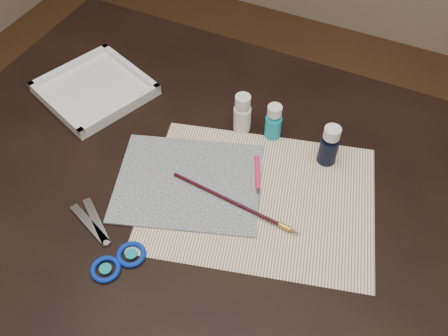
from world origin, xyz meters
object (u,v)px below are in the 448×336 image
at_px(scissors, 98,238).
at_px(palette_tray, 95,88).
at_px(paper, 259,198).
at_px(paint_bottle_navy, 329,145).
at_px(paint_bottle_cyan, 274,122).
at_px(canvas, 189,182).
at_px(paint_bottle_white, 242,113).

distance_m(scissors, palette_tray, 0.41).
bearing_deg(paper, scissors, -136.39).
xyz_separation_m(paper, paint_bottle_navy, (0.09, 0.15, 0.05)).
bearing_deg(paint_bottle_cyan, paint_bottle_navy, -7.85).
height_order(canvas, paint_bottle_navy, paint_bottle_navy).
relative_size(paint_bottle_cyan, palette_tray, 0.39).
xyz_separation_m(paper, canvas, (-0.14, -0.03, 0.00)).
xyz_separation_m(paint_bottle_white, paint_bottle_navy, (0.20, -0.01, 0.00)).
relative_size(paint_bottle_navy, scissors, 0.45).
bearing_deg(paint_bottle_navy, canvas, -142.00).
bearing_deg(paint_bottle_navy, paint_bottle_cyan, 172.15).
relative_size(canvas, scissors, 1.38).
relative_size(paper, scissors, 2.13).
distance_m(canvas, palette_tray, 0.36).
relative_size(canvas, palette_tray, 1.30).
xyz_separation_m(paint_bottle_navy, scissors, (-0.31, -0.37, -0.04)).
xyz_separation_m(paint_bottle_white, paint_bottle_cyan, (0.07, 0.01, -0.00)).
relative_size(paint_bottle_cyan, scissors, 0.41).
relative_size(paint_bottle_white, scissors, 0.44).
bearing_deg(paint_bottle_cyan, paper, -76.07).
height_order(paper, paint_bottle_cyan, paint_bottle_cyan).
bearing_deg(palette_tray, paint_bottle_cyan, 6.91).
relative_size(paper, paint_bottle_navy, 4.72).
bearing_deg(paint_bottle_white, palette_tray, -173.07).
height_order(paint_bottle_navy, palette_tray, paint_bottle_navy).
distance_m(paint_bottle_white, scissors, 0.40).
bearing_deg(paint_bottle_navy, paper, -119.95).
height_order(paper, paint_bottle_white, paint_bottle_white).
distance_m(paint_bottle_cyan, paint_bottle_navy, 0.13).
height_order(paper, palette_tray, palette_tray).
relative_size(paint_bottle_cyan, paint_bottle_navy, 0.91).
bearing_deg(paint_bottle_white, paint_bottle_navy, -2.75).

